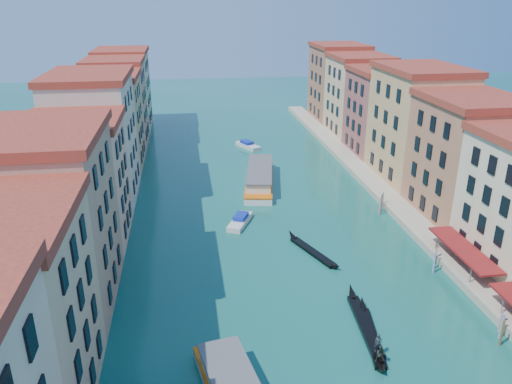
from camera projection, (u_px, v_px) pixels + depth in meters
The scene contains 10 objects.
left_bank_palazzos at pixel (89, 153), 76.32m from camera, with size 12.80×128.40×21.00m.
right_bank_palazzos at pixel (432, 138), 84.07m from camera, with size 12.80×128.40×21.00m.
quay at pixel (382, 192), 86.40m from camera, with size 4.00×140.00×1.00m, color #AAA389.
mooring_poles_right at pixel (485, 311), 52.40m from camera, with size 1.44×54.24×3.20m.
vaporetto_far at pixel (260, 177), 90.98m from camera, with size 8.22×21.15×3.07m.
gondola_fore at pixel (365, 324), 51.73m from camera, with size 2.05×13.56×2.70m.
gondola_right at pixel (372, 336), 49.82m from camera, with size 2.93×12.17×2.43m.
gondola_far at pixel (312, 250), 66.88m from camera, with size 5.29×11.42×1.69m.
motorboat_mid at pixel (240, 220), 75.34m from camera, with size 4.63×6.92×1.38m.
motorboat_far at pixel (248, 145), 113.23m from camera, with size 5.25×7.31×1.47m.
Camera 1 is at (-11.12, -11.42, 32.19)m, focal length 35.00 mm.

